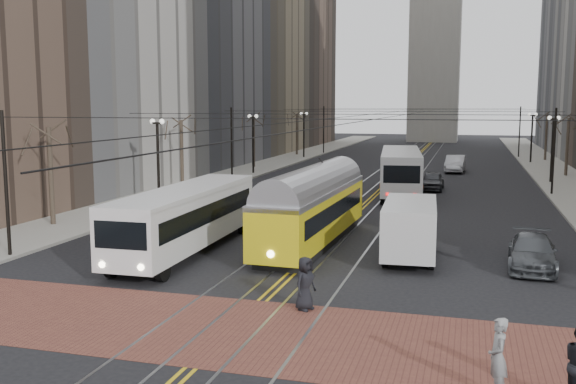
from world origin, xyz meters
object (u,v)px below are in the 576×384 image
Objects in this scene: sedan_grey at (432,181)px; pedestrian_a at (305,283)px; pedestrian_b at (498,357)px; sedan_parked at (532,252)px; cargo_van at (410,231)px; sedan_silver at (455,164)px; rear_bus at (401,173)px; transit_bus at (186,221)px; streetcar at (313,214)px.

pedestrian_a is (-2.32, -32.43, 0.18)m from sedan_grey.
sedan_parked is at bearing 162.20° from pedestrian_b.
sedan_grey is at bearing 19.37° from pedestrian_a.
cargo_van reaches higher than sedan_grey.
sedan_silver is (1.45, 14.58, 0.12)m from sedan_grey.
rear_bus is 22.34m from sedan_parked.
rear_bus is at bearing -121.49° from sedan_grey.
sedan_grey is (-0.38, 24.24, -0.54)m from cargo_van.
sedan_parked is (5.12, -0.20, -0.60)m from cargo_van.
rear_bus reaches higher than pedestrian_b.
sedan_silver is at bearing 73.40° from transit_bus.
transit_bus is 9.97m from pedestrian_a.
cargo_van is 38.84m from sedan_silver.
rear_bus is at bearing 113.74° from sedan_parked.
sedan_parked is 11.18m from pedestrian_a.
pedestrian_a is 0.95× the size of pedestrian_b.
pedestrian_a is (-3.77, -47.02, 0.06)m from sedan_silver.
streetcar is 22.73m from sedan_grey.
transit_bus is 2.78× the size of sedan_grey.
rear_bus is at bearing 70.23° from transit_bus.
streetcar is 17.21m from pedestrian_b.
rear_bus is 7.14× the size of pedestrian_a.
sedan_parked is 2.48× the size of pedestrian_b.
streetcar is 10.27m from sedan_parked.
rear_bus is (7.50, 22.27, 0.18)m from transit_bus.
rear_bus reaches higher than pedestrian_a.
rear_bus is 2.23× the size of cargo_van.
pedestrian_b is at bearing -79.58° from cargo_van.
transit_bus is at bearing -140.80° from pedestrian_b.
cargo_van reaches higher than sedan_parked.
streetcar reaches higher than cargo_van.
sedan_grey is 0.92× the size of sedan_parked.
sedan_parked is at bearing -5.69° from cargo_van.
pedestrian_b is (-1.87, -12.99, 0.28)m from sedan_parked.
cargo_van is 1.34× the size of sedan_grey.
pedestrian_b is (5.83, -33.93, -0.72)m from rear_bus.
streetcar is (5.20, 3.50, -0.01)m from transit_bus.
cargo_van is at bearing -20.06° from streetcar.
streetcar is 2.69× the size of sedan_parked.
sedan_grey is 2.40× the size of pedestrian_a.
cargo_van reaches higher than pedestrian_a.
transit_bus is at bearing -115.12° from rear_bus.
cargo_van is 3.04× the size of pedestrian_b.
pedestrian_b is at bearing -106.61° from pedestrian_a.
pedestrian_a is at bearing -75.97° from streetcar.
transit_bus is at bearing 71.38° from pedestrian_a.
streetcar reaches higher than pedestrian_b.
pedestrian_a is at bearing -43.23° from transit_bus.
sedan_silver is 2.87× the size of pedestrian_a.
sedan_silver is (11.15, 40.35, -0.65)m from transit_bus.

